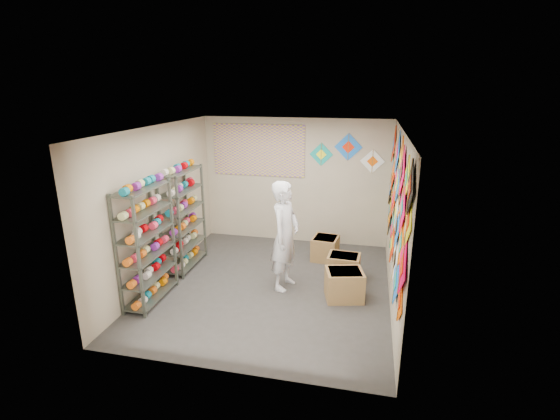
% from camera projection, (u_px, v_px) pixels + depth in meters
% --- Properties ---
extents(ground, '(4.50, 4.50, 0.00)m').
position_uv_depth(ground, '(271.00, 286.00, 7.04)').
color(ground, '#33302D').
extents(room_walls, '(4.50, 4.50, 4.50)m').
position_uv_depth(room_walls, '(270.00, 195.00, 6.55)').
color(room_walls, tan).
rests_on(room_walls, ground).
extents(shelf_rack_front, '(0.40, 1.10, 1.90)m').
position_uv_depth(shelf_rack_front, '(147.00, 245.00, 6.33)').
color(shelf_rack_front, '#4C5147').
rests_on(shelf_rack_front, ground).
extents(shelf_rack_back, '(0.40, 1.10, 1.90)m').
position_uv_depth(shelf_rack_back, '(183.00, 219.00, 7.54)').
color(shelf_rack_back, '#4C5147').
rests_on(shelf_rack_back, ground).
extents(string_spools, '(0.12, 2.36, 0.12)m').
position_uv_depth(string_spools, '(166.00, 226.00, 6.91)').
color(string_spools, '#FF3354').
rests_on(string_spools, ground).
extents(kite_wall_display, '(0.06, 4.35, 2.09)m').
position_uv_depth(kite_wall_display, '(397.00, 201.00, 6.12)').
color(kite_wall_display, '#EE5700').
rests_on(kite_wall_display, room_walls).
extents(back_wall_kites, '(1.55, 0.02, 0.81)m').
position_uv_depth(back_wall_kites, '(347.00, 154.00, 8.31)').
color(back_wall_kites, '#10998D').
rests_on(back_wall_kites, room_walls).
extents(poster, '(2.00, 0.01, 1.10)m').
position_uv_depth(poster, '(259.00, 150.00, 8.69)').
color(poster, '#724494').
rests_on(poster, room_walls).
extents(shopkeeper, '(0.88, 0.74, 1.87)m').
position_uv_depth(shopkeeper, '(285.00, 236.00, 6.76)').
color(shopkeeper, silver).
rests_on(shopkeeper, ground).
extents(carton_a, '(0.69, 0.61, 0.49)m').
position_uv_depth(carton_a, '(344.00, 285.00, 6.57)').
color(carton_a, brown).
rests_on(carton_a, ground).
extents(carton_b, '(0.58, 0.49, 0.45)m').
position_uv_depth(carton_b, '(344.00, 267.00, 7.24)').
color(carton_b, brown).
rests_on(carton_b, ground).
extents(carton_c, '(0.54, 0.58, 0.46)m').
position_uv_depth(carton_c, '(325.00, 248.00, 8.07)').
color(carton_c, brown).
rests_on(carton_c, ground).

